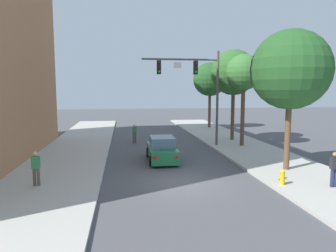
# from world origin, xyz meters

# --- Properties ---
(ground_plane) EXTENTS (120.00, 120.00, 0.00)m
(ground_plane) POSITION_xyz_m (0.00, 0.00, 0.00)
(ground_plane) COLOR #4C4C51
(sidewalk_left) EXTENTS (5.00, 60.00, 0.15)m
(sidewalk_left) POSITION_xyz_m (-6.50, 0.00, 0.07)
(sidewalk_left) COLOR #B2AFA8
(sidewalk_left) RESTS_ON ground
(sidewalk_right) EXTENTS (5.00, 60.00, 0.15)m
(sidewalk_right) POSITION_xyz_m (6.50, 0.00, 0.07)
(sidewalk_right) COLOR #B2AFA8
(sidewalk_right) RESTS_ON ground
(traffic_signal_mast) EXTENTS (6.13, 0.38, 7.50)m
(traffic_signal_mast) POSITION_xyz_m (2.89, 9.09, 5.32)
(traffic_signal_mast) COLOR #514C47
(traffic_signal_mast) RESTS_ON sidewalk_right
(car_lead_green) EXTENTS (1.87, 4.26, 1.60)m
(car_lead_green) POSITION_xyz_m (-0.42, 4.73, 0.72)
(car_lead_green) COLOR #1E663D
(car_lead_green) RESTS_ON ground
(pedestrian_sidewalk_left_walker) EXTENTS (0.36, 0.22, 1.64)m
(pedestrian_sidewalk_left_walker) POSITION_xyz_m (-6.93, -0.14, 1.06)
(pedestrian_sidewalk_left_walker) COLOR brown
(pedestrian_sidewalk_left_walker) RESTS_ON sidewalk_left
(pedestrian_crossing_road) EXTENTS (0.36, 0.22, 1.64)m
(pedestrian_crossing_road) POSITION_xyz_m (-1.95, 11.80, 0.91)
(pedestrian_crossing_road) COLOR brown
(pedestrian_crossing_road) RESTS_ON ground
(pedestrian_sidewalk_right_walker) EXTENTS (0.36, 0.22, 1.64)m
(pedestrian_sidewalk_right_walker) POSITION_xyz_m (6.68, -2.27, 1.06)
(pedestrian_sidewalk_right_walker) COLOR #232847
(pedestrian_sidewalk_right_walker) RESTS_ON sidewalk_right
(fire_hydrant) EXTENTS (0.48, 0.24, 0.72)m
(fire_hydrant) POSITION_xyz_m (4.52, -1.59, 0.51)
(fire_hydrant) COLOR gold
(fire_hydrant) RESTS_ON sidewalk_right
(street_tree_nearest) EXTENTS (4.35, 4.35, 7.72)m
(street_tree_nearest) POSITION_xyz_m (6.20, 1.06, 5.68)
(street_tree_nearest) COLOR brown
(street_tree_nearest) RESTS_ON sidewalk_right
(street_tree_second) EXTENTS (2.82, 2.82, 7.23)m
(street_tree_second) POSITION_xyz_m (6.53, 8.53, 5.90)
(street_tree_second) COLOR brown
(street_tree_second) RESTS_ON sidewalk_right
(street_tree_third) EXTENTS (3.99, 3.99, 7.97)m
(street_tree_third) POSITION_xyz_m (6.78, 11.47, 6.09)
(street_tree_third) COLOR brown
(street_tree_third) RESTS_ON sidewalk_right
(street_tree_farthest) EXTENTS (3.93, 3.93, 7.63)m
(street_tree_farthest) POSITION_xyz_m (7.23, 20.55, 5.80)
(street_tree_farthest) COLOR brown
(street_tree_farthest) RESTS_ON sidewalk_right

